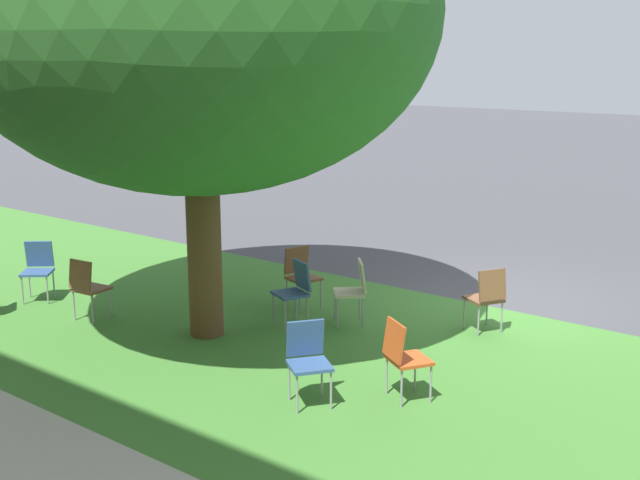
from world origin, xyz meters
name	(u,v)px	position (x,y,z in m)	size (l,w,h in m)	color
ground	(495,303)	(0.00, 0.00, 0.00)	(80.00, 80.00, 0.00)	#424247
grass_verge	(375,369)	(0.00, 3.20, 0.00)	(48.00, 6.00, 0.01)	#3D752D
street_tree	(196,13)	(2.41, 3.55, 4.07)	(5.91, 5.91, 6.27)	brown
chair_0	(308,356)	(0.05, 4.39, 0.52)	(0.58, 0.58, 0.88)	#335184
chair_2	(301,272)	(2.18, 1.87, 0.52)	(0.52, 0.52, 0.88)	brown
chair_3	(403,354)	(-0.70, 3.73, 0.52)	(0.57, 0.58, 0.88)	#C64C1E
chair_4	(295,288)	(1.75, 2.53, 0.52)	(0.54, 0.55, 0.88)	#335184
chair_5	(487,295)	(-0.46, 1.25, 0.52)	(0.57, 0.57, 0.88)	brown
chair_6	(354,287)	(1.13, 2.02, 0.52)	(0.59, 0.59, 0.88)	beige
chair_7	(87,285)	(4.09, 4.16, 0.52)	(0.46, 0.46, 0.88)	brown
chair_8	(38,266)	(5.48, 4.00, 0.52)	(0.59, 0.59, 0.88)	#335184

